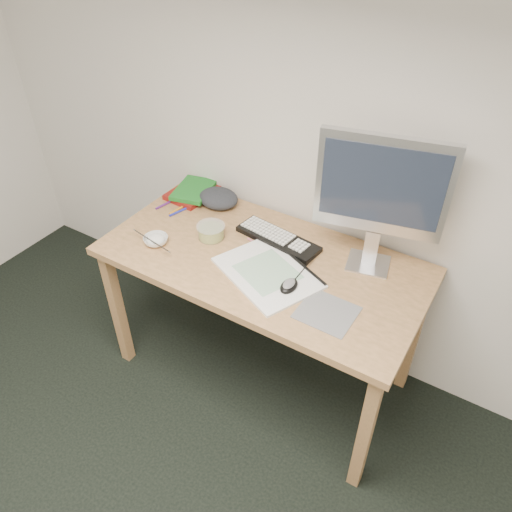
{
  "coord_description": "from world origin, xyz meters",
  "views": [
    {
      "loc": [
        0.96,
        -0.01,
        2.1
      ],
      "look_at": [
        0.13,
        1.34,
        0.83
      ],
      "focal_mm": 35.0,
      "sensor_mm": 36.0,
      "label": 1
    }
  ],
  "objects_px": {
    "monitor": "(381,190)",
    "keyboard": "(278,239)",
    "desk": "(262,273)",
    "sketchpad": "(268,273)",
    "rice_bowl": "(156,240)"
  },
  "relations": [
    {
      "from": "monitor",
      "to": "keyboard",
      "type": "bearing_deg",
      "value": 175.54
    },
    {
      "from": "desk",
      "to": "keyboard",
      "type": "height_order",
      "value": "keyboard"
    },
    {
      "from": "desk",
      "to": "keyboard",
      "type": "relative_size",
      "value": 3.53
    },
    {
      "from": "sketchpad",
      "to": "keyboard",
      "type": "xyz_separation_m",
      "value": [
        -0.08,
        0.22,
        0.01
      ]
    },
    {
      "from": "monitor",
      "to": "rice_bowl",
      "type": "relative_size",
      "value": 5.35
    },
    {
      "from": "desk",
      "to": "keyboard",
      "type": "xyz_separation_m",
      "value": [
        -0.0,
        0.14,
        0.09
      ]
    },
    {
      "from": "rice_bowl",
      "to": "monitor",
      "type": "bearing_deg",
      "value": 22.68
    },
    {
      "from": "desk",
      "to": "sketchpad",
      "type": "xyz_separation_m",
      "value": [
        0.07,
        -0.08,
        0.09
      ]
    },
    {
      "from": "desk",
      "to": "sketchpad",
      "type": "bearing_deg",
      "value": -46.54
    },
    {
      "from": "monitor",
      "to": "rice_bowl",
      "type": "bearing_deg",
      "value": -170.01
    },
    {
      "from": "desk",
      "to": "monitor",
      "type": "bearing_deg",
      "value": 26.51
    },
    {
      "from": "rice_bowl",
      "to": "keyboard",
      "type": "bearing_deg",
      "value": 33.49
    },
    {
      "from": "sketchpad",
      "to": "keyboard",
      "type": "relative_size",
      "value": 1.06
    },
    {
      "from": "monitor",
      "to": "rice_bowl",
      "type": "xyz_separation_m",
      "value": [
        -0.86,
        -0.36,
        -0.35
      ]
    },
    {
      "from": "keyboard",
      "to": "rice_bowl",
      "type": "distance_m",
      "value": 0.55
    }
  ]
}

